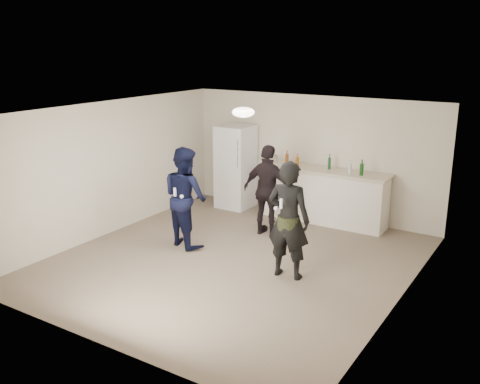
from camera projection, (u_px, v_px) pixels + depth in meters
The scene contains 21 objects.
floor at pixel (234, 261), 8.94m from camera, with size 6.00×6.00×0.00m, color #6B5B4C.
ceiling at pixel (233, 111), 8.25m from camera, with size 6.00×6.00×0.00m, color silver.
wall_back at pixel (312, 156), 11.04m from camera, with size 6.00×6.00×0.00m, color beige.
wall_front at pixel (92, 248), 6.15m from camera, with size 6.00×6.00×0.00m, color beige.
wall_left at pixel (110, 168), 10.00m from camera, with size 6.00×6.00×0.00m, color beige.
wall_right at pixel (405, 218), 7.19m from camera, with size 6.00×6.00×0.00m, color beige.
counter at pixel (322, 196), 10.76m from camera, with size 2.60×0.56×1.05m, color white.
counter_top at pixel (323, 170), 10.61m from camera, with size 2.68×0.64×0.04m, color beige.
fridge at pixel (236, 167), 11.64m from camera, with size 0.70×0.70×1.80m, color white.
fridge_handle at pixel (237, 153), 11.08m from camera, with size 0.02×0.02×0.60m, color silver.
ceiling_dome at pixel (243, 112), 8.51m from camera, with size 0.36×0.36×0.16m, color white.
shaker at pixel (276, 158), 11.18m from camera, with size 0.08×0.08×0.17m, color #BBBBC0.
man at pixel (185, 197), 9.42m from camera, with size 0.87×0.68×1.79m, color #0D133A.
woman at pixel (288, 220), 8.11m from camera, with size 0.67×0.44×1.85m, color black.
camo_shorts at pixel (288, 225), 8.13m from camera, with size 0.34×0.34×0.28m, color #2F3C1B.
spectator at pixel (268, 191), 9.94m from camera, with size 1.01×0.42×1.72m, color black.
remote_man at pixel (175, 192), 9.15m from camera, with size 0.04×0.04×0.15m, color white.
nunchuk_man at pixel (182, 197), 9.14m from camera, with size 0.07×0.07×0.07m, color silver.
remote_woman at pixel (281, 204), 7.82m from camera, with size 0.04×0.04×0.15m, color silver.
nunchuk_woman at pixel (276, 208), 7.92m from camera, with size 0.07×0.07×0.07m, color silver.
bottle_cluster at pixel (322, 164), 10.53m from camera, with size 1.70×0.28×0.23m.
Camera 1 is at (4.49, -6.96, 3.55)m, focal length 40.00 mm.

